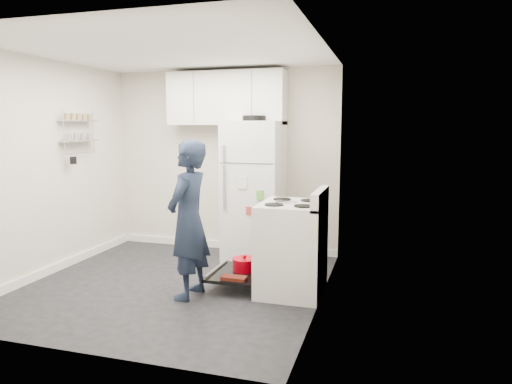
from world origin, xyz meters
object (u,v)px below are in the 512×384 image
(electric_range, at_px, (291,249))
(person, at_px, (189,220))
(open_oven_door, at_px, (240,270))
(refrigerator, at_px, (254,190))

(electric_range, bearing_deg, person, -156.57)
(electric_range, height_order, open_oven_door, electric_range)
(electric_range, xyz_separation_m, open_oven_door, (-0.57, 0.02, -0.29))
(electric_range, relative_size, refrigerator, 0.59)
(refrigerator, bearing_deg, electric_range, -56.65)
(open_oven_door, relative_size, refrigerator, 0.38)
(open_oven_door, bearing_deg, electric_range, -2.40)
(open_oven_door, bearing_deg, refrigerator, 98.37)
(electric_range, distance_m, refrigerator, 1.39)
(refrigerator, xyz_separation_m, person, (-0.24, -1.52, -0.11))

